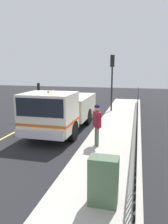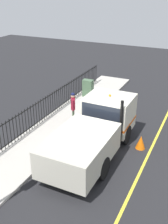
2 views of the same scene
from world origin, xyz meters
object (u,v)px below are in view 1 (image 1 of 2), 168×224
object	(u,v)px
utility_cabinet	(103,181)
traffic_cone	(19,129)
work_truck	(61,109)
worker_standing	(97,121)
traffic_light_near	(112,72)

from	to	relation	value
utility_cabinet	traffic_cone	xyz separation A→B (m)	(-5.04, 4.78, -0.39)
traffic_cone	work_truck	bearing A→B (deg)	30.35
work_truck	utility_cabinet	world-z (taller)	work_truck
utility_cabinet	traffic_cone	bearing A→B (deg)	136.51
work_truck	worker_standing	distance (m)	3.03
worker_standing	traffic_cone	xyz separation A→B (m)	(-4.15, 0.89, -0.88)
traffic_light_near	worker_standing	bearing A→B (deg)	89.07
work_truck	traffic_light_near	distance (m)	6.30
worker_standing	traffic_light_near	size ratio (longest dim) A/B	0.43
work_truck	traffic_light_near	bearing A→B (deg)	-108.87
work_truck	traffic_cone	world-z (taller)	work_truck
traffic_light_near	utility_cabinet	size ratio (longest dim) A/B	3.43
traffic_cone	utility_cabinet	bearing A→B (deg)	-43.49
work_truck	traffic_cone	size ratio (longest dim) A/B	9.43
worker_standing	utility_cabinet	xyz separation A→B (m)	(0.89, -3.90, -0.49)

